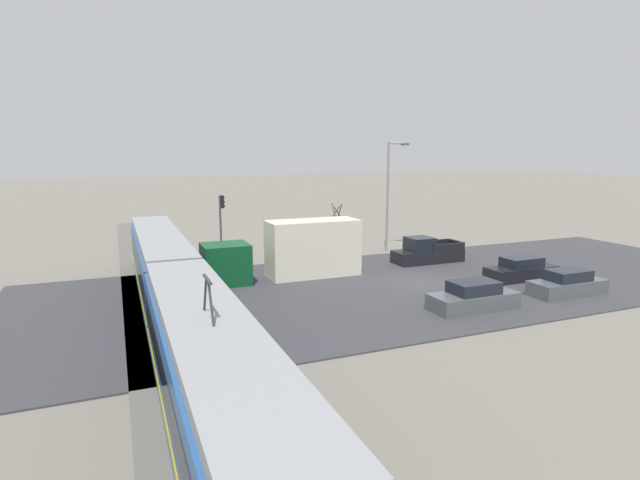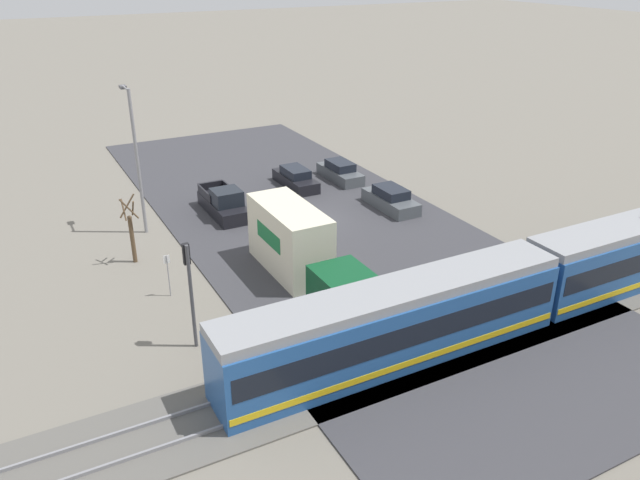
{
  "view_description": "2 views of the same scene",
  "coord_description": "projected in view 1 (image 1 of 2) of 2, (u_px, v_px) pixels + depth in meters",
  "views": [
    {
      "loc": [
        -25.85,
        17.43,
        8.08
      ],
      "look_at": [
        1.93,
        6.01,
        2.85
      ],
      "focal_mm": 28.0,
      "sensor_mm": 36.0,
      "label": 1
    },
    {
      "loc": [
        17.16,
        33.56,
        16.03
      ],
      "look_at": [
        2.52,
        5.85,
        1.58
      ],
      "focal_mm": 35.0,
      "sensor_mm": 36.0,
      "label": 2
    }
  ],
  "objects": [
    {
      "name": "rail_bed",
      "position": [
        169.0,
        311.0,
        25.75
      ],
      "size": [
        71.02,
        4.4,
        0.22
      ],
      "color": "#5B5954",
      "rests_on": "ground"
    },
    {
      "name": "traffic_light_pole",
      "position": [
        221.0,
        219.0,
        37.24
      ],
      "size": [
        0.28,
        0.47,
        5.0
      ],
      "color": "#47474C",
      "rests_on": "ground"
    },
    {
      "name": "sedan_car_1",
      "position": [
        567.0,
        284.0,
        28.57
      ],
      "size": [
        1.73,
        4.61,
        1.45
      ],
      "rotation": [
        0.0,
        0.0,
        3.14
      ],
      "color": "#4C5156",
      "rests_on": "ground"
    },
    {
      "name": "no_parking_sign",
      "position": [
        285.0,
        239.0,
        39.2
      ],
      "size": [
        0.32,
        0.08,
        2.3
      ],
      "color": "gray",
      "rests_on": "ground"
    },
    {
      "name": "sedan_car_2",
      "position": [
        521.0,
        270.0,
        32.04
      ],
      "size": [
        1.73,
        4.77,
        1.45
      ],
      "color": "black",
      "rests_on": "ground"
    },
    {
      "name": "sedan_car_0",
      "position": [
        473.0,
        298.0,
        25.9
      ],
      "size": [
        1.86,
        4.7,
        1.48
      ],
      "color": "#4C5156",
      "rests_on": "ground"
    },
    {
      "name": "road_surface",
      "position": [
        420.0,
        282.0,
        31.46
      ],
      "size": [
        17.46,
        48.07,
        0.08
      ],
      "color": "#38383D",
      "rests_on": "ground"
    },
    {
      "name": "street_tree",
      "position": [
        337.0,
        229.0,
        41.57
      ],
      "size": [
        0.96,
        0.8,
        3.99
      ],
      "color": "brown",
      "rests_on": "ground"
    },
    {
      "name": "ground_plane",
      "position": [
        420.0,
        283.0,
        31.47
      ],
      "size": [
        320.0,
        320.0,
        0.0
      ],
      "primitive_type": "plane",
      "color": "slate"
    },
    {
      "name": "box_truck",
      "position": [
        293.0,
        252.0,
        32.41
      ],
      "size": [
        2.5,
        10.22,
        3.69
      ],
      "color": "#0C4723",
      "rests_on": "ground"
    },
    {
      "name": "light_rail_tram",
      "position": [
        177.0,
        301.0,
        21.59
      ],
      "size": [
        32.34,
        2.61,
        4.63
      ],
      "color": "#235193",
      "rests_on": "ground"
    },
    {
      "name": "street_lamp_near_crossing",
      "position": [
        390.0,
        190.0,
        41.09
      ],
      "size": [
        0.36,
        1.95,
        8.99
      ],
      "color": "gray",
      "rests_on": "ground"
    },
    {
      "name": "pickup_truck",
      "position": [
        427.0,
        253.0,
        37.02
      ],
      "size": [
        1.96,
        5.3,
        1.93
      ],
      "color": "black",
      "rests_on": "ground"
    }
  ]
}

